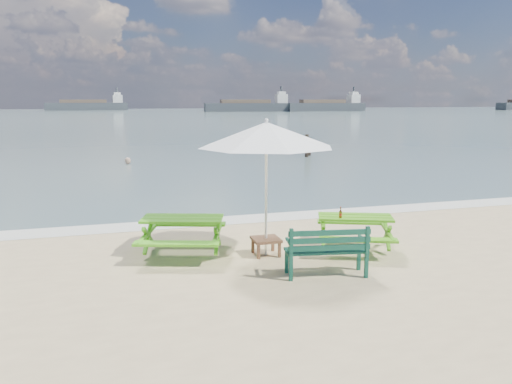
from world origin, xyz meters
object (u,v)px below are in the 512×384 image
object	(u,v)px
park_bench	(326,260)
beer_bottle	(340,214)
patio_umbrella	(266,135)
picnic_table_right	(355,233)
swimmer	(128,175)
picnic_table_left	(183,237)
side_table	(266,246)

from	to	relation	value
park_bench	beer_bottle	distance (m)	1.49
patio_umbrella	beer_bottle	size ratio (longest dim) A/B	11.64
picnic_table_right	swimmer	size ratio (longest dim) A/B	1.24
picnic_table_right	patio_umbrella	size ratio (longest dim) A/B	0.78
picnic_table_right	patio_umbrella	distance (m)	2.72
picnic_table_right	park_bench	world-z (taller)	park_bench
swimmer	beer_bottle	bearing A→B (deg)	-77.09
picnic_table_left	beer_bottle	distance (m)	3.12
beer_bottle	patio_umbrella	bearing A→B (deg)	170.83
picnic_table_right	picnic_table_left	bearing A→B (deg)	168.88
swimmer	park_bench	bearing A→B (deg)	-80.65
picnic_table_right	park_bench	xyz separation A→B (m)	(-1.17, -1.22, -0.07)
picnic_table_right	park_bench	size ratio (longest dim) A/B	1.40
park_bench	swimmer	xyz separation A→B (m)	(-2.73, 16.60, -0.78)
side_table	picnic_table_left	bearing A→B (deg)	162.09
side_table	swimmer	xyz separation A→B (m)	(-2.08, 15.22, -0.70)
picnic_table_right	beer_bottle	size ratio (longest dim) A/B	9.05
side_table	beer_bottle	world-z (taller)	beer_bottle
picnic_table_left	side_table	bearing A→B (deg)	-17.91
swimmer	picnic_table_right	bearing A→B (deg)	-75.75
park_bench	beer_bottle	xyz separation A→B (m)	(0.81, 1.14, 0.50)
side_table	swimmer	world-z (taller)	side_table
beer_bottle	swimmer	world-z (taller)	beer_bottle
picnic_table_right	patio_umbrella	world-z (taller)	patio_umbrella
picnic_table_left	picnic_table_right	xyz separation A→B (m)	(3.37, -0.66, -0.02)
side_table	patio_umbrella	bearing A→B (deg)	-104.04
picnic_table_right	side_table	xyz separation A→B (m)	(-1.82, 0.16, -0.16)
park_bench	side_table	size ratio (longest dim) A/B	2.77
swimmer	side_table	bearing A→B (deg)	-82.21
picnic_table_left	park_bench	size ratio (longest dim) A/B	1.45
patio_umbrella	swimmer	distance (m)	15.63
picnic_table_right	beer_bottle	distance (m)	0.57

